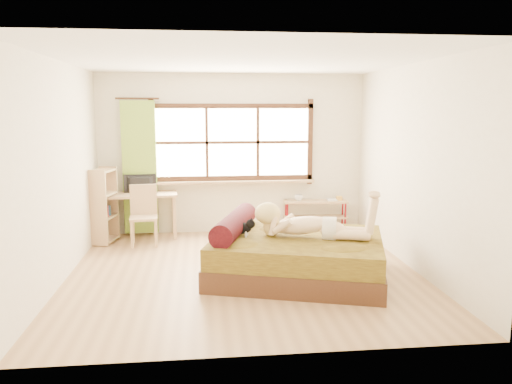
{
  "coord_description": "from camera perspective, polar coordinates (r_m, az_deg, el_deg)",
  "views": [
    {
      "loc": [
        -0.52,
        -6.25,
        2.1
      ],
      "look_at": [
        0.18,
        0.2,
        1.03
      ],
      "focal_mm": 35.0,
      "sensor_mm": 36.0,
      "label": 1
    }
  ],
  "objects": [
    {
      "name": "chair",
      "position": [
        8.04,
        -12.71,
        -2.17
      ],
      "size": [
        0.45,
        0.45,
        0.93
      ],
      "rotation": [
        0.0,
        0.0,
        0.08
      ],
      "color": "tan",
      "rests_on": "floor"
    },
    {
      "name": "ceiling",
      "position": [
        6.3,
        -1.49,
        14.85
      ],
      "size": [
        4.5,
        4.5,
        0.0
      ],
      "primitive_type": "plane",
      "rotation": [
        3.14,
        0.0,
        0.0
      ],
      "color": "white",
      "rests_on": "wall_back"
    },
    {
      "name": "bed",
      "position": [
        6.38,
        4.33,
        -7.16
      ],
      "size": [
        2.5,
        2.22,
        0.8
      ],
      "rotation": [
        0.0,
        0.0,
        -0.3
      ],
      "color": "#361C10",
      "rests_on": "floor"
    },
    {
      "name": "wall_left",
      "position": [
        6.52,
        -21.55,
        2.13
      ],
      "size": [
        0.0,
        4.5,
        4.5
      ],
      "primitive_type": "plane",
      "rotation": [
        1.57,
        0.0,
        1.57
      ],
      "color": "silver",
      "rests_on": "floor"
    },
    {
      "name": "floor",
      "position": [
        6.61,
        -1.39,
        -9.13
      ],
      "size": [
        4.5,
        4.5,
        0.0
      ],
      "primitive_type": "plane",
      "color": "#9E754C",
      "rests_on": "ground"
    },
    {
      "name": "desk",
      "position": [
        8.39,
        -13.1,
        -0.83
      ],
      "size": [
        1.23,
        0.64,
        0.75
      ],
      "rotation": [
        0.0,
        0.0,
        0.08
      ],
      "color": "tan",
      "rests_on": "floor"
    },
    {
      "name": "cup",
      "position": [
        8.61,
        4.89,
        -0.67
      ],
      "size": [
        0.14,
        0.14,
        0.11
      ],
      "primitive_type": "imported",
      "rotation": [
        0.0,
        0.0,
        -0.06
      ],
      "color": "gray",
      "rests_on": "pipe_shelf"
    },
    {
      "name": "bookshelf",
      "position": [
        8.25,
        -17.01,
        -1.47
      ],
      "size": [
        0.39,
        0.56,
        1.19
      ],
      "rotation": [
        0.0,
        0.0,
        -0.2
      ],
      "color": "tan",
      "rests_on": "floor"
    },
    {
      "name": "woman",
      "position": [
        6.23,
        6.31,
        -2.35
      ],
      "size": [
        1.53,
        0.83,
        0.63
      ],
      "primitive_type": null,
      "rotation": [
        0.0,
        0.0,
        -0.3
      ],
      "color": "beige",
      "rests_on": "bed"
    },
    {
      "name": "wall_front",
      "position": [
        4.1,
        1.21,
        -1.18
      ],
      "size": [
        4.5,
        0.0,
        4.5
      ],
      "primitive_type": "plane",
      "rotation": [
        -1.57,
        0.0,
        0.0
      ],
      "color": "silver",
      "rests_on": "floor"
    },
    {
      "name": "monitor",
      "position": [
        8.4,
        -13.12,
        0.91
      ],
      "size": [
        0.53,
        0.11,
        0.3
      ],
      "primitive_type": "imported",
      "rotation": [
        0.0,
        0.0,
        3.22
      ],
      "color": "black",
      "rests_on": "desk"
    },
    {
      "name": "kitten",
      "position": [
        6.29,
        -1.8,
        -3.95
      ],
      "size": [
        0.34,
        0.21,
        0.25
      ],
      "primitive_type": null,
      "rotation": [
        0.0,
        0.0,
        -0.3
      ],
      "color": "black",
      "rests_on": "bed"
    },
    {
      "name": "pipe_shelf",
      "position": [
        8.71,
        6.88,
        -1.91
      ],
      "size": [
        1.11,
        0.34,
        0.62
      ],
      "rotation": [
        0.0,
        0.0,
        -0.06
      ],
      "color": "tan",
      "rests_on": "floor"
    },
    {
      "name": "wall_right",
      "position": [
        6.88,
        17.62,
        2.69
      ],
      "size": [
        0.0,
        4.5,
        4.5
      ],
      "primitive_type": "plane",
      "rotation": [
        1.57,
        0.0,
        -1.57
      ],
      "color": "silver",
      "rests_on": "floor"
    },
    {
      "name": "window",
      "position": [
        8.5,
        -2.7,
        5.4
      ],
      "size": [
        2.8,
        0.16,
        1.46
      ],
      "color": "#FFEDBF",
      "rests_on": "wall_back"
    },
    {
      "name": "curtain",
      "position": [
        8.49,
        -13.15,
        2.73
      ],
      "size": [
        0.55,
        0.1,
        2.2
      ],
      "primitive_type": "cube",
      "color": "olive",
      "rests_on": "wall_back"
    },
    {
      "name": "wall_back",
      "position": [
        8.55,
        -2.71,
        4.35
      ],
      "size": [
        4.5,
        0.0,
        4.5
      ],
      "primitive_type": "plane",
      "rotation": [
        1.57,
        0.0,
        0.0
      ],
      "color": "silver",
      "rests_on": "floor"
    },
    {
      "name": "book",
      "position": [
        8.73,
        8.11,
        -0.88
      ],
      "size": [
        0.19,
        0.24,
        0.02
      ],
      "primitive_type": "imported",
      "rotation": [
        0.0,
        0.0,
        -0.06
      ],
      "color": "gray",
      "rests_on": "pipe_shelf"
    }
  ]
}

